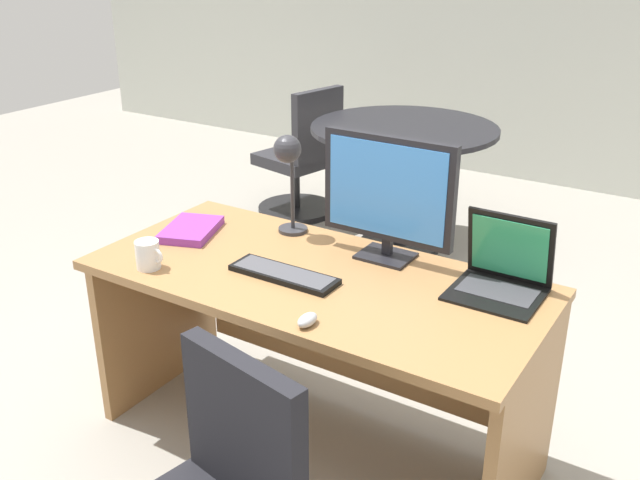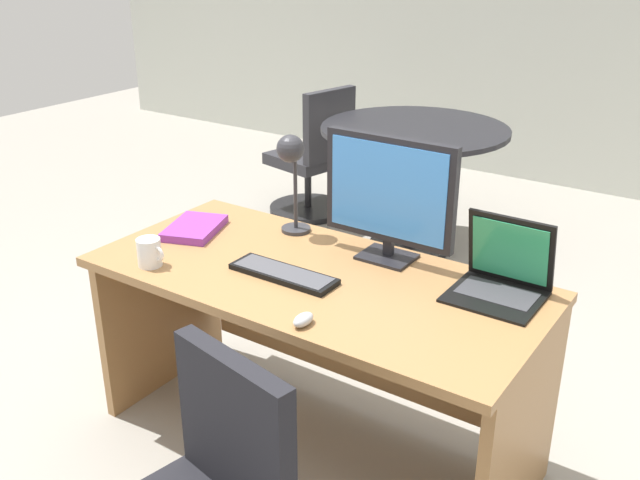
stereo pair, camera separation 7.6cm
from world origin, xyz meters
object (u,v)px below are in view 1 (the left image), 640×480
monitor (388,192)px  desk (322,322)px  laptop (504,267)px  meeting_table (403,158)px  mouse (307,320)px  meeting_chair_near (302,165)px  book (191,230)px  keyboard (284,274)px  coffee_mug (148,255)px  desk_lamp (288,162)px

monitor → desk: bearing=-124.7°
laptop → meeting_table: size_ratio=0.27×
mouse → meeting_chair_near: 2.93m
desk → meeting_table: bearing=107.3°
laptop → meeting_table: 2.05m
book → monitor: bearing=15.2°
book → meeting_chair_near: meeting_chair_near is taller
keyboard → coffee_mug: (-0.46, -0.20, 0.04)m
mouse → meeting_chair_near: bearing=124.0°
coffee_mug → meeting_table: (-0.04, 2.19, -0.19)m
desk → book: size_ratio=5.11×
meeting_chair_near → coffee_mug: bearing=-69.1°
book → coffee_mug: size_ratio=2.76×
coffee_mug → meeting_table: size_ratio=0.10×
book → meeting_chair_near: bearing=111.7°
laptop → monitor: bearing=178.3°
keyboard → book: size_ratio=1.25×
monitor → laptop: size_ratio=1.73×
keyboard → meeting_table: (-0.50, 1.98, -0.15)m
laptop → keyboard: size_ratio=0.74×
mouse → meeting_table: 2.36m
book → keyboard: bearing=-13.2°
laptop → coffee_mug: (-1.15, -0.53, -0.03)m
laptop → book: bearing=-170.9°
monitor → coffee_mug: monitor is taller
meeting_table → meeting_chair_near: bearing=167.9°
mouse → coffee_mug: size_ratio=0.73×
monitor → laptop: bearing=-1.7°
meeting_table → coffee_mug: bearing=-88.9°
coffee_mug → monitor: bearing=38.3°
meeting_table → desk_lamp: bearing=-80.1°
keyboard → meeting_table: meeting_table is taller
laptop → coffee_mug: size_ratio=2.56×
laptop → book: laptop is taller
desk → meeting_chair_near: (-1.45, 2.04, -0.16)m
desk_lamp → meeting_chair_near: bearing=122.3°
desk → laptop: bearing=18.5°
mouse → meeting_table: size_ratio=0.08×
desk → monitor: bearing=55.3°
desk_lamp → meeting_table: desk_lamp is taller
keyboard → book: book is taller
mouse → desk_lamp: (-0.47, 0.59, 0.28)m
desk_lamp → coffee_mug: size_ratio=3.50×
desk → keyboard: bearing=-121.9°
laptop → book: size_ratio=0.93×
monitor → meeting_table: 1.84m
keyboard → desk_lamp: (-0.21, 0.35, 0.29)m
desk_lamp → coffee_mug: 0.65m
desk_lamp → keyboard: bearing=-58.3°
desk → desk_lamp: 0.64m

